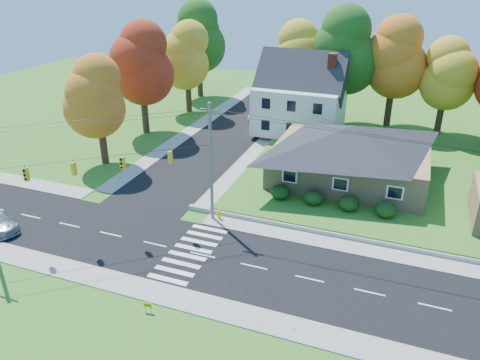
{
  "coord_description": "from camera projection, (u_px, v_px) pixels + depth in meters",
  "views": [
    {
      "loc": [
        12.78,
        -25.83,
        19.71
      ],
      "look_at": [
        -0.1,
        8.0,
        2.56
      ],
      "focal_mm": 35.0,
      "sensor_mm": 36.0,
      "label": 1
    }
  ],
  "objects": [
    {
      "name": "tree_lot_2",
      "position": [
        396.0,
        58.0,
        56.02
      ],
      "size": [
        7.28,
        7.28,
        13.56
      ],
      "color": "#3F2A19",
      "rests_on": "lawn"
    },
    {
      "name": "lawn",
      "position": [
        405.0,
        169.0,
        47.81
      ],
      "size": [
        30.0,
        30.0,
        0.5
      ],
      "primitive_type": "cube",
      "color": "#3D7923",
      "rests_on": "ground"
    },
    {
      "name": "traffic_infrastructure",
      "position": [
        206.0,
        184.0,
        33.35
      ],
      "size": [
        38.1,
        10.66,
        10.0
      ],
      "color": "#666059",
      "rests_on": "ground"
    },
    {
      "name": "white_car",
      "position": [
        258.0,
        114.0,
        63.4
      ],
      "size": [
        1.74,
        4.05,
        1.3
      ],
      "primitive_type": "imported",
      "rotation": [
        0.0,
        0.0,
        -0.09
      ],
      "color": "silver",
      "rests_on": "road_cross"
    },
    {
      "name": "tree_lot_1",
      "position": [
        345.0,
        51.0,
        56.83
      ],
      "size": [
        7.84,
        7.84,
        14.6
      ],
      "color": "#3F2A19",
      "rests_on": "lawn"
    },
    {
      "name": "tree_west_1",
      "position": [
        141.0,
        64.0,
        55.1
      ],
      "size": [
        7.28,
        7.28,
        13.56
      ],
      "color": "#3F2A19",
      "rests_on": "ground"
    },
    {
      "name": "fire_hydrant",
      "position": [
        219.0,
        215.0,
        38.95
      ],
      "size": [
        0.5,
        0.39,
        0.87
      ],
      "color": "yellow",
      "rests_on": "ground"
    },
    {
      "name": "tree_west_0",
      "position": [
        97.0,
        97.0,
        46.9
      ],
      "size": [
        6.16,
        6.16,
        11.47
      ],
      "color": "#3F2A19",
      "rests_on": "ground"
    },
    {
      "name": "hedge_row",
      "position": [
        331.0,
        200.0,
        39.74
      ],
      "size": [
        10.7,
        1.7,
        1.27
      ],
      "color": "#163A10",
      "rests_on": "lawn"
    },
    {
      "name": "road_cross",
      "position": [
        232.0,
        132.0,
        58.89
      ],
      "size": [
        8.0,
        44.0,
        0.02
      ],
      "primitive_type": "cube",
      "color": "black",
      "rests_on": "ground"
    },
    {
      "name": "tree_west_2",
      "position": [
        187.0,
        56.0,
        63.51
      ],
      "size": [
        6.72,
        6.72,
        12.51
      ],
      "color": "#3F2A19",
      "rests_on": "ground"
    },
    {
      "name": "sidewalk_south",
      "position": [
        170.0,
        296.0,
        30.12
      ],
      "size": [
        90.0,
        2.0,
        0.08
      ],
      "primitive_type": "cube",
      "color": "#9C9A90",
      "rests_on": "ground"
    },
    {
      "name": "yard_sign",
      "position": [
        148.0,
        305.0,
        28.65
      ],
      "size": [
        0.55,
        0.11,
        0.69
      ],
      "color": "black",
      "rests_on": "ground"
    },
    {
      "name": "ranch_house",
      "position": [
        351.0,
        152.0,
        43.9
      ],
      "size": [
        14.6,
        10.6,
        5.4
      ],
      "color": "tan",
      "rests_on": "lawn"
    },
    {
      "name": "sidewalk_north",
      "position": [
        228.0,
        222.0,
        38.57
      ],
      "size": [
        90.0,
        2.0,
        0.08
      ],
      "primitive_type": "cube",
      "color": "#9C9A90",
      "rests_on": "ground"
    },
    {
      "name": "tree_west_3",
      "position": [
        198.0,
        37.0,
        70.35
      ],
      "size": [
        7.84,
        7.84,
        14.6
      ],
      "color": "#3F2A19",
      "rests_on": "ground"
    },
    {
      "name": "colonial_house",
      "position": [
        300.0,
        98.0,
        56.03
      ],
      "size": [
        10.4,
        8.4,
        9.6
      ],
      "color": "silver",
      "rests_on": "lawn"
    },
    {
      "name": "tree_lot_0",
      "position": [
        298.0,
        57.0,
        60.16
      ],
      "size": [
        6.72,
        6.72,
        12.51
      ],
      "color": "#3F2A19",
      "rests_on": "lawn"
    },
    {
      "name": "tree_lot_3",
      "position": [
        448.0,
        75.0,
        53.81
      ],
      "size": [
        6.16,
        6.16,
        11.47
      ],
      "color": "#3F2A19",
      "rests_on": "lawn"
    },
    {
      "name": "ground",
      "position": [
        203.0,
        255.0,
        34.36
      ],
      "size": [
        120.0,
        120.0,
        0.0
      ],
      "primitive_type": "plane",
      "color": "#3D7923"
    },
    {
      "name": "road_main",
      "position": [
        203.0,
        255.0,
        34.36
      ],
      "size": [
        90.0,
        8.0,
        0.02
      ],
      "primitive_type": "cube",
      "color": "black",
      "rests_on": "ground"
    }
  ]
}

